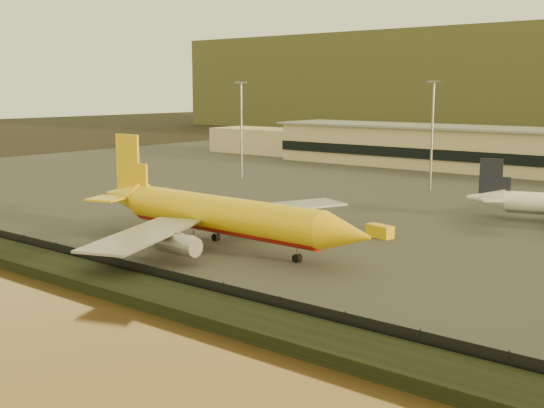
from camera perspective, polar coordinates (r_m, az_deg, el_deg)
The scene contains 9 objects.
ground at distance 92.92m, azimuth -3.14°, elevation -5.23°, with size 900.00×900.00×0.00m, color black.
embankment at distance 81.36m, azimuth -11.22°, elevation -7.06°, with size 320.00×7.00×1.40m, color black.
tarmac at distance 174.21m, azimuth 18.18°, elevation 1.33°, with size 320.00×220.00×0.20m, color #2D2D2D.
perimeter_fence at distance 83.70m, azimuth -9.13°, elevation -6.10°, with size 300.00×0.05×2.20m, color black.
terminal_building at distance 207.05m, azimuth 17.50°, elevation 4.32°, with size 202.00×25.00×12.60m.
apron_light_masts at distance 149.01m, azimuth 21.17°, elevation 5.87°, with size 152.20×12.20×25.40m.
dhl_cargo_jet at distance 102.90m, azimuth -4.54°, elevation -0.94°, with size 53.62×52.67×16.06m.
gse_vehicle_yellow at distance 110.87m, azimuth 9.01°, elevation -2.25°, with size 4.49×2.02×2.02m, color #EFB60C.
gse_vehicle_white at distance 130.17m, azimuth -0.63°, elevation -0.40°, with size 4.16×1.87×1.87m, color white.
Camera 1 is at (60.03, -66.81, 23.82)m, focal length 45.00 mm.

